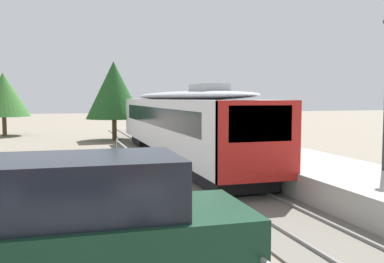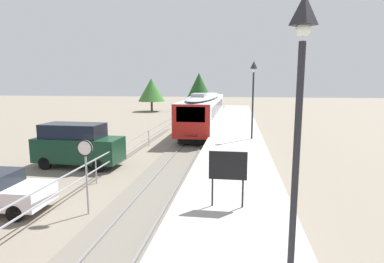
% 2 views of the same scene
% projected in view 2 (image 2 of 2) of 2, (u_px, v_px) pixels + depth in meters
% --- Properties ---
extents(ground_plane, '(160.00, 160.00, 0.00)m').
position_uv_depth(ground_plane, '(156.00, 144.00, 24.73)').
color(ground_plane, slate).
extents(track_rails, '(3.20, 60.00, 0.14)m').
position_uv_depth(track_rails, '(193.00, 144.00, 24.29)').
color(track_rails, '#6B665B').
rests_on(track_rails, ground).
extents(commuter_train, '(2.82, 19.67, 3.74)m').
position_uv_depth(commuter_train, '(205.00, 109.00, 32.04)').
color(commuter_train, silver).
rests_on(commuter_train, track_rails).
extents(station_platform, '(3.90, 60.00, 0.90)m').
position_uv_depth(station_platform, '(235.00, 140.00, 23.76)').
color(station_platform, '#A8A59E').
rests_on(station_platform, ground).
extents(platform_lamp_near_end, '(0.34, 0.34, 5.35)m').
position_uv_depth(platform_lamp_near_end, '(300.00, 95.00, 5.21)').
color(platform_lamp_near_end, '#232328').
rests_on(platform_lamp_near_end, station_platform).
extents(platform_lamp_mid_platform, '(0.34, 0.34, 5.35)m').
position_uv_depth(platform_lamp_mid_platform, '(253.00, 85.00, 21.27)').
color(platform_lamp_mid_platform, '#232328').
rests_on(platform_lamp_mid_platform, station_platform).
extents(platform_notice_board, '(1.20, 0.08, 1.80)m').
position_uv_depth(platform_notice_board, '(228.00, 167.00, 9.75)').
color(platform_notice_board, '#232328').
rests_on(platform_notice_board, station_platform).
extents(speed_limit_sign, '(0.61, 0.10, 2.81)m').
position_uv_depth(speed_limit_sign, '(85.00, 158.00, 11.19)').
color(speed_limit_sign, '#9EA0A5').
rests_on(speed_limit_sign, ground).
extents(carpark_fence, '(0.06, 36.06, 1.25)m').
position_uv_depth(carpark_fence, '(96.00, 165.00, 14.86)').
color(carpark_fence, '#9EA0A5').
rests_on(carpark_fence, ground).
extents(parked_van_dark_green, '(4.94, 2.06, 2.51)m').
position_uv_depth(parked_van_dark_green, '(78.00, 145.00, 17.80)').
color(parked_van_dark_green, '#143823').
rests_on(parked_van_dark_green, ground).
extents(tree_behind_carpark, '(4.35, 4.35, 6.14)m').
position_uv_depth(tree_behind_carpark, '(199.00, 89.00, 43.62)').
color(tree_behind_carpark, brown).
rests_on(tree_behind_carpark, ground).
extents(tree_behind_station_far, '(4.45, 4.45, 5.49)m').
position_uv_depth(tree_behind_station_far, '(151.00, 90.00, 51.50)').
color(tree_behind_station_far, brown).
rests_on(tree_behind_station_far, ground).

